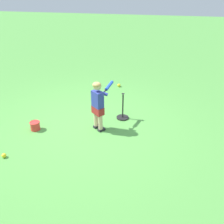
{
  "coord_description": "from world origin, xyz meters",
  "views": [
    {
      "loc": [
        4.55,
        1.57,
        2.86
      ],
      "look_at": [
        0.06,
        0.63,
        0.45
      ],
      "focal_mm": 40.54,
      "sensor_mm": 36.0,
      "label": 1
    }
  ],
  "objects_px": {
    "play_ball_by_bucket": "(119,85)",
    "play_ball_near_batter": "(4,155)",
    "toy_bucket": "(35,126)",
    "batting_tee": "(123,114)",
    "child_batter": "(99,101)"
  },
  "relations": [
    {
      "from": "child_batter",
      "to": "toy_bucket",
      "type": "distance_m",
      "value": 1.47
    },
    {
      "from": "child_batter",
      "to": "toy_bucket",
      "type": "relative_size",
      "value": 5.0
    },
    {
      "from": "toy_bucket",
      "to": "child_batter",
      "type": "bearing_deg",
      "value": 103.66
    },
    {
      "from": "child_batter",
      "to": "play_ball_near_batter",
      "type": "bearing_deg",
      "value": -47.27
    },
    {
      "from": "play_ball_near_batter",
      "to": "toy_bucket",
      "type": "height_order",
      "value": "toy_bucket"
    },
    {
      "from": "batting_tee",
      "to": "play_ball_near_batter",
      "type": "bearing_deg",
      "value": -44.41
    },
    {
      "from": "play_ball_by_bucket",
      "to": "batting_tee",
      "type": "distance_m",
      "value": 1.94
    },
    {
      "from": "play_ball_by_bucket",
      "to": "toy_bucket",
      "type": "height_order",
      "value": "toy_bucket"
    },
    {
      "from": "batting_tee",
      "to": "toy_bucket",
      "type": "relative_size",
      "value": 2.87
    },
    {
      "from": "batting_tee",
      "to": "child_batter",
      "type": "bearing_deg",
      "value": -36.39
    },
    {
      "from": "play_ball_by_bucket",
      "to": "batting_tee",
      "type": "bearing_deg",
      "value": 13.03
    },
    {
      "from": "child_batter",
      "to": "toy_bucket",
      "type": "bearing_deg",
      "value": -76.34
    },
    {
      "from": "play_ball_near_batter",
      "to": "toy_bucket",
      "type": "xyz_separation_m",
      "value": [
        -1.0,
        0.11,
        0.06
      ]
    },
    {
      "from": "child_batter",
      "to": "batting_tee",
      "type": "bearing_deg",
      "value": 143.61
    },
    {
      "from": "play_ball_by_bucket",
      "to": "play_ball_near_batter",
      "type": "bearing_deg",
      "value": -20.52
    }
  ]
}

